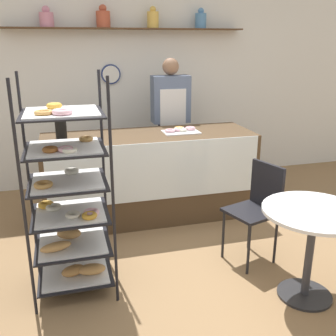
{
  "coord_description": "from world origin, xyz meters",
  "views": [
    {
      "loc": [
        -0.89,
        -2.83,
        1.89
      ],
      "look_at": [
        0.0,
        0.41,
        0.8
      ],
      "focal_mm": 42.0,
      "sensor_mm": 36.0,
      "label": 1
    }
  ],
  "objects_px": {
    "cafe_chair": "(258,202)",
    "coffee_carafe": "(61,125)",
    "person_worker": "(171,122)",
    "cafe_table": "(312,232)",
    "donut_tray_counter": "(181,130)",
    "pastry_rack": "(69,200)"
  },
  "relations": [
    {
      "from": "cafe_chair",
      "to": "donut_tray_counter",
      "type": "xyz_separation_m",
      "value": [
        -0.36,
        1.16,
        0.41
      ]
    },
    {
      "from": "coffee_carafe",
      "to": "person_worker",
      "type": "bearing_deg",
      "value": 25.42
    },
    {
      "from": "cafe_table",
      "to": "coffee_carafe",
      "type": "relative_size",
      "value": 2.51
    },
    {
      "from": "cafe_chair",
      "to": "coffee_carafe",
      "type": "relative_size",
      "value": 2.95
    },
    {
      "from": "cafe_table",
      "to": "coffee_carafe",
      "type": "bearing_deg",
      "value": 134.04
    },
    {
      "from": "person_worker",
      "to": "donut_tray_counter",
      "type": "distance_m",
      "value": 0.63
    },
    {
      "from": "coffee_carafe",
      "to": "donut_tray_counter",
      "type": "xyz_separation_m",
      "value": [
        1.26,
        -0.0,
        -0.13
      ]
    },
    {
      "from": "cafe_chair",
      "to": "donut_tray_counter",
      "type": "distance_m",
      "value": 1.29
    },
    {
      "from": "person_worker",
      "to": "coffee_carafe",
      "type": "bearing_deg",
      "value": -154.58
    },
    {
      "from": "cafe_chair",
      "to": "coffee_carafe",
      "type": "distance_m",
      "value": 2.06
    },
    {
      "from": "pastry_rack",
      "to": "cafe_table",
      "type": "height_order",
      "value": "pastry_rack"
    },
    {
      "from": "pastry_rack",
      "to": "person_worker",
      "type": "xyz_separation_m",
      "value": [
        1.3,
        1.82,
        0.18
      ]
    },
    {
      "from": "coffee_carafe",
      "to": "donut_tray_counter",
      "type": "height_order",
      "value": "coffee_carafe"
    },
    {
      "from": "cafe_chair",
      "to": "coffee_carafe",
      "type": "xyz_separation_m",
      "value": [
        -1.62,
        1.16,
        0.54
      ]
    },
    {
      "from": "person_worker",
      "to": "cafe_table",
      "type": "height_order",
      "value": "person_worker"
    },
    {
      "from": "person_worker",
      "to": "donut_tray_counter",
      "type": "relative_size",
      "value": 4.37
    },
    {
      "from": "pastry_rack",
      "to": "cafe_chair",
      "type": "distance_m",
      "value": 1.61
    },
    {
      "from": "cafe_chair",
      "to": "donut_tray_counter",
      "type": "relative_size",
      "value": 2.28
    },
    {
      "from": "person_worker",
      "to": "cafe_table",
      "type": "distance_m",
      "value": 2.48
    },
    {
      "from": "donut_tray_counter",
      "to": "pastry_rack",
      "type": "bearing_deg",
      "value": -136.19
    },
    {
      "from": "donut_tray_counter",
      "to": "coffee_carafe",
      "type": "bearing_deg",
      "value": 179.95
    },
    {
      "from": "person_worker",
      "to": "cafe_table",
      "type": "bearing_deg",
      "value": -80.42
    }
  ]
}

